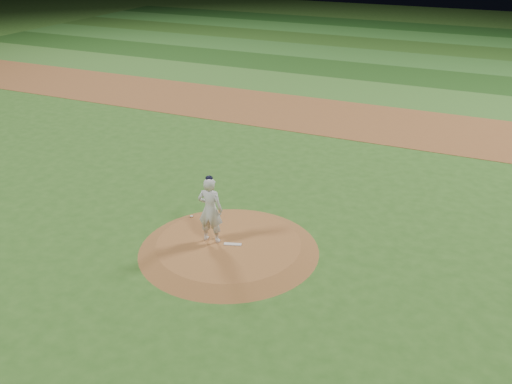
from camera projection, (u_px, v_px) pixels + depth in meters
ground at (229, 250)px, 17.41m from camera, size 120.00×120.00×0.00m
infield_dirt_band at (354, 120)px, 28.93m from camera, size 70.00×6.00×0.02m
outfield_stripe_0 at (379, 93)px, 33.46m from camera, size 70.00×5.00×0.02m
outfield_stripe_1 at (397, 75)px, 37.57m from camera, size 70.00×5.00×0.02m
outfield_stripe_2 at (411, 60)px, 41.69m from camera, size 70.00×5.00×0.02m
outfield_stripe_3 at (423, 48)px, 45.81m from camera, size 70.00×5.00×0.02m
outfield_stripe_4 at (433, 37)px, 49.92m from camera, size 70.00×5.00×0.02m
outfield_stripe_5 at (441, 29)px, 54.04m from camera, size 70.00×5.00×0.02m
pitchers_mound at (229, 246)px, 17.36m from camera, size 5.50×5.50×0.25m
pitching_rubber at (233, 244)px, 17.20m from camera, size 0.55×0.30×0.03m
rosin_bag at (191, 216)px, 18.81m from camera, size 0.10×0.10×0.06m
pitcher_on_mound at (210, 210)px, 16.97m from camera, size 0.82×0.59×2.16m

